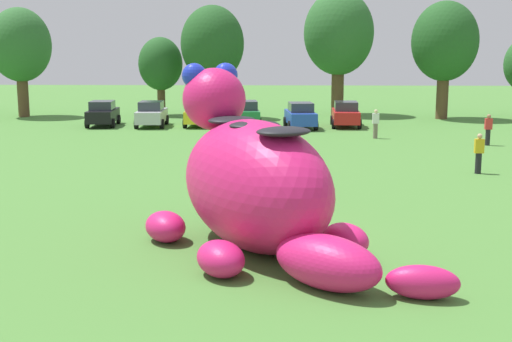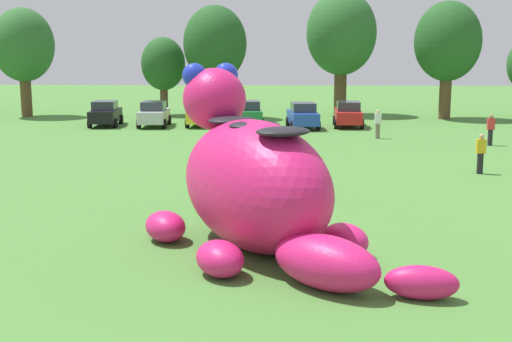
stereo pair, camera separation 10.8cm
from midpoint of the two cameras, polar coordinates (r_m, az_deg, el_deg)
name	(u,v)px [view 1 (the left image)]	position (r m, az deg, el deg)	size (l,w,h in m)	color
ground_plane	(284,238)	(19.26, 2.23, -5.59)	(160.00, 160.00, 0.00)	#4C8438
giant_inflatable_creature	(255,183)	(17.89, -0.22, -1.00)	(7.82, 8.03, 4.83)	#E01E6B
car_black	(103,113)	(47.89, -12.75, 4.72)	(2.20, 4.23, 1.72)	black
car_silver	(152,114)	(46.89, -8.79, 4.74)	(2.07, 4.17, 1.72)	#B7BABF
car_yellow	(200,114)	(46.82, -4.80, 4.81)	(1.94, 4.10, 1.72)	yellow
car_green	(246,113)	(46.87, -0.94, 4.85)	(2.28, 4.26, 1.72)	#1E7238
car_blue	(300,115)	(45.43, 3.67, 4.66)	(2.26, 4.26, 1.72)	#2347B7
car_red	(346,114)	(46.62, 7.44, 4.74)	(2.06, 4.16, 1.72)	red
tree_left	(20,46)	(56.01, -19.17, 9.87)	(4.69, 4.69, 8.33)	brown
tree_mid_left	(161,64)	(54.59, -8.04, 8.82)	(3.45, 3.45, 6.12)	brown
tree_centre_left	(212,45)	(52.06, -3.73, 10.50)	(4.75, 4.75, 8.43)	brown
tree_centre	(339,34)	(54.80, 6.87, 11.31)	(5.47, 5.47, 9.71)	brown
tree_centre_right	(445,42)	(53.20, 15.45, 10.34)	(4.90, 4.90, 8.70)	brown
spectator_near_inflatable	(376,124)	(40.81, 9.89, 3.89)	(0.38, 0.26, 1.71)	#726656
spectator_mid_field	(488,130)	(39.39, 18.76, 3.27)	(0.38, 0.26, 1.71)	black
spectator_wandering	(479,154)	(30.32, 18.03, 1.38)	(0.38, 0.26, 1.71)	black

